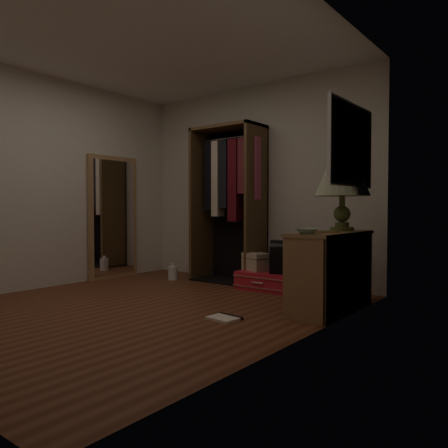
% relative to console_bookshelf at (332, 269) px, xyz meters
% --- Properties ---
extents(ground, '(4.00, 4.00, 0.00)m').
position_rel_console_bookshelf_xyz_m(ground, '(-1.54, -1.04, -0.39)').
color(ground, '#5E2E1A').
rests_on(ground, ground).
extents(room_walls, '(3.52, 4.02, 2.60)m').
position_rel_console_bookshelf_xyz_m(room_walls, '(-1.46, -1.00, 1.11)').
color(room_walls, silver).
rests_on(room_walls, ground).
extents(console_bookshelf, '(0.42, 1.12, 0.75)m').
position_rel_console_bookshelf_xyz_m(console_bookshelf, '(0.00, 0.00, 0.00)').
color(console_bookshelf, olive).
rests_on(console_bookshelf, ground).
extents(open_wardrobe, '(0.97, 0.50, 2.05)m').
position_rel_console_bookshelf_xyz_m(open_wardrobe, '(-1.76, 0.73, 0.82)').
color(open_wardrobe, brown).
rests_on(open_wardrobe, ground).
extents(floor_mirror, '(0.06, 0.80, 1.70)m').
position_rel_console_bookshelf_xyz_m(floor_mirror, '(-3.24, -0.04, 0.46)').
color(floor_mirror, '#A77C51').
rests_on(floor_mirror, ground).
extents(pink_suitcase, '(0.71, 0.53, 0.22)m').
position_rel_console_bookshelf_xyz_m(pink_suitcase, '(-1.06, 0.56, -0.29)').
color(pink_suitcase, red).
rests_on(pink_suitcase, ground).
extents(train_case, '(0.37, 0.31, 0.23)m').
position_rel_console_bookshelf_xyz_m(train_case, '(-1.23, 0.53, -0.07)').
color(train_case, '#B7AA8C').
rests_on(train_case, pink_suitcase).
extents(black_bag, '(0.42, 0.34, 0.39)m').
position_rel_console_bookshelf_xyz_m(black_bag, '(-0.81, 0.54, 0.02)').
color(black_bag, black).
rests_on(black_bag, pink_suitcase).
extents(table_lamp, '(0.67, 0.67, 0.67)m').
position_rel_console_bookshelf_xyz_m(table_lamp, '(0.00, 0.22, 0.85)').
color(table_lamp, '#454F26').
rests_on(table_lamp, console_bookshelf).
extents(brass_tray, '(0.26, 0.26, 0.01)m').
position_rel_console_bookshelf_xyz_m(brass_tray, '(0.00, -0.13, 0.36)').
color(brass_tray, olive).
rests_on(brass_tray, console_bookshelf).
extents(ceramic_bowl, '(0.23, 0.23, 0.05)m').
position_rel_console_bookshelf_xyz_m(ceramic_bowl, '(-0.05, -0.43, 0.38)').
color(ceramic_bowl, '#98B7A0').
rests_on(ceramic_bowl, console_bookshelf).
extents(white_jug, '(0.16, 0.16, 0.23)m').
position_rel_console_bookshelf_xyz_m(white_jug, '(-2.45, 0.34, -0.30)').
color(white_jug, white).
rests_on(white_jug, ground).
extents(floor_book, '(0.29, 0.24, 0.02)m').
position_rel_console_bookshelf_xyz_m(floor_book, '(-0.59, -0.90, -0.38)').
color(floor_book, white).
rests_on(floor_book, ground).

